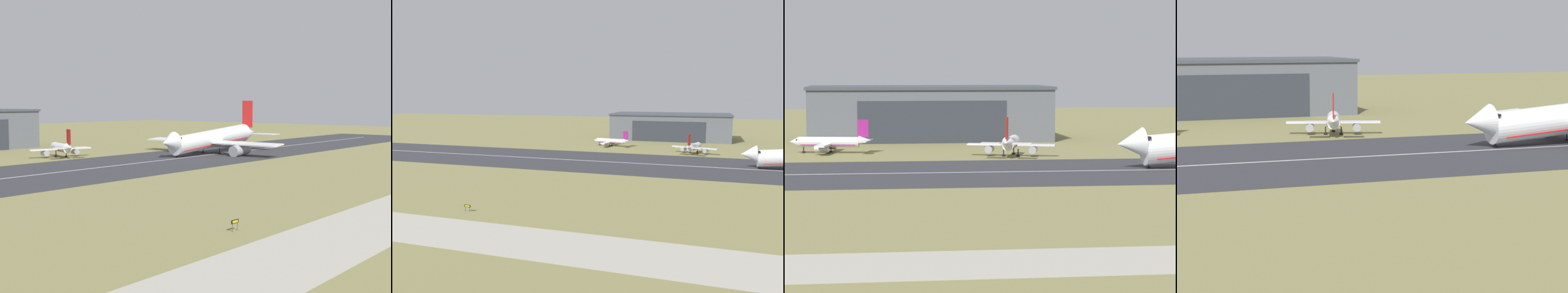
{
  "view_description": "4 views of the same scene",
  "coord_description": "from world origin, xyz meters",
  "views": [
    {
      "loc": [
        -61.88,
        -1.06,
        18.23
      ],
      "look_at": [
        35.95,
        81.48,
        8.07
      ],
      "focal_mm": 50.0,
      "sensor_mm": 36.0,
      "label": 1
    },
    {
      "loc": [
        53.33,
        -31.15,
        27.71
      ],
      "look_at": [
        15.75,
        90.65,
        10.12
      ],
      "focal_mm": 35.0,
      "sensor_mm": 36.0,
      "label": 2
    },
    {
      "loc": [
        15.05,
        -66.15,
        20.93
      ],
      "look_at": [
        32.88,
        81.25,
        8.45
      ],
      "focal_mm": 85.0,
      "sensor_mm": 36.0,
      "label": 3
    },
    {
      "loc": [
        1.2,
        -11.91,
        21.35
      ],
      "look_at": [
        34.28,
        83.23,
        7.14
      ],
      "focal_mm": 70.0,
      "sensor_mm": 36.0,
      "label": 4
    }
  ],
  "objects": [
    {
      "name": "airplane_parked_centre",
      "position": [
        48.8,
        151.79,
        3.21
      ],
      "size": [
        20.94,
        19.59,
        9.8
      ],
      "color": "white",
      "rests_on": "ground_plane"
    },
    {
      "name": "hangar_building",
      "position": [
        32.95,
        208.61,
        7.96
      ],
      "size": [
        71.07,
        32.22,
        15.9
      ],
      "color": "slate",
      "rests_on": "ground_plane"
    }
  ]
}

